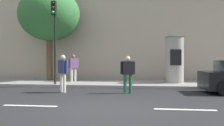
# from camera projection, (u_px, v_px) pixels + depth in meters

# --- Properties ---
(ground_plane) EXTENTS (80.00, 80.00, 0.00)m
(ground_plane) POSITION_uv_depth(u_px,v_px,m) (104.00, 108.00, 7.20)
(ground_plane) COLOR #232326
(sidewalk_curb) EXTENTS (36.00, 4.00, 0.15)m
(sidewalk_curb) POSITION_uv_depth(u_px,v_px,m) (123.00, 83.00, 14.14)
(sidewalk_curb) COLOR gray
(sidewalk_curb) RESTS_ON ground_plane
(lane_markings) EXTENTS (25.80, 0.16, 0.01)m
(lane_markings) POSITION_uv_depth(u_px,v_px,m) (104.00, 108.00, 7.20)
(lane_markings) COLOR silver
(lane_markings) RESTS_ON ground_plane
(building_backdrop) EXTENTS (36.00, 5.00, 10.37)m
(building_backdrop) POSITION_uv_depth(u_px,v_px,m) (127.00, 15.00, 19.05)
(building_backdrop) COLOR #B7A893
(building_backdrop) RESTS_ON ground_plane
(traffic_light) EXTENTS (0.24, 0.45, 4.52)m
(traffic_light) POSITION_uv_depth(u_px,v_px,m) (54.00, 29.00, 12.82)
(traffic_light) COLOR black
(traffic_light) RESTS_ON sidewalk_curb
(poster_column) EXTENTS (1.14, 1.14, 2.88)m
(poster_column) POSITION_uv_depth(u_px,v_px,m) (175.00, 58.00, 13.77)
(poster_column) COLOR #9E9B93
(poster_column) RESTS_ON sidewalk_curb
(street_tree) EXTENTS (4.04, 4.04, 6.05)m
(street_tree) POSITION_uv_depth(u_px,v_px,m) (50.00, 15.00, 15.61)
(street_tree) COLOR brown
(street_tree) RESTS_ON sidewalk_curb
(pedestrian_with_bag) EXTENTS (0.51, 0.43, 1.70)m
(pedestrian_with_bag) POSITION_uv_depth(u_px,v_px,m) (63.00, 70.00, 10.64)
(pedestrian_with_bag) COLOR silver
(pedestrian_with_bag) RESTS_ON ground_plane
(pedestrian_in_red_top) EXTENTS (0.64, 0.38, 1.64)m
(pedestrian_in_red_top) POSITION_uv_depth(u_px,v_px,m) (128.00, 71.00, 10.34)
(pedestrian_in_red_top) COLOR #1E5938
(pedestrian_in_red_top) RESTS_ON ground_plane
(pedestrian_with_backpack) EXTENTS (0.54, 0.49, 1.67)m
(pedestrian_with_backpack) POSITION_uv_depth(u_px,v_px,m) (73.00, 65.00, 14.63)
(pedestrian_with_backpack) COLOR silver
(pedestrian_with_backpack) RESTS_ON sidewalk_curb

